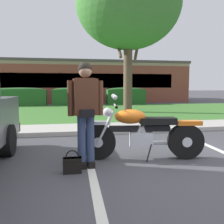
# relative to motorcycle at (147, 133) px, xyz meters

# --- Properties ---
(ground_plane) EXTENTS (140.00, 140.00, 0.00)m
(ground_plane) POSITION_rel_motorcycle_xyz_m (0.02, -0.79, -0.48)
(ground_plane) COLOR #424247
(curb_strip) EXTENTS (60.00, 0.20, 0.12)m
(curb_strip) POSITION_rel_motorcycle_xyz_m (0.02, 2.46, -0.42)
(curb_strip) COLOR #B7B2A8
(curb_strip) RESTS_ON ground
(concrete_walk) EXTENTS (60.00, 1.50, 0.08)m
(concrete_walk) POSITION_rel_motorcycle_xyz_m (0.02, 3.31, -0.44)
(concrete_walk) COLOR #B7B2A8
(concrete_walk) RESTS_ON ground
(grass_lawn) EXTENTS (60.00, 8.40, 0.06)m
(grass_lawn) POSITION_rel_motorcycle_xyz_m (0.02, 8.26, -0.45)
(grass_lawn) COLOR #3D752D
(grass_lawn) RESTS_ON ground
(stall_stripe_0) EXTENTS (0.26, 4.40, 0.01)m
(stall_stripe_0) POSITION_rel_motorcycle_xyz_m (-1.07, -0.59, -0.48)
(stall_stripe_0) COLOR silver
(stall_stripe_0) RESTS_ON ground
(motorcycle) EXTENTS (2.24, 0.82, 1.18)m
(motorcycle) POSITION_rel_motorcycle_xyz_m (0.00, 0.00, 0.00)
(motorcycle) COLOR black
(motorcycle) RESTS_ON ground
(rider_person) EXTENTS (0.57, 0.32, 1.70)m
(rider_person) POSITION_rel_motorcycle_xyz_m (-1.13, -0.26, 0.51)
(rider_person) COLOR black
(rider_person) RESTS_ON ground
(handbag) EXTENTS (0.28, 0.13, 0.36)m
(handbag) POSITION_rel_motorcycle_xyz_m (-1.36, -0.52, -0.34)
(handbag) COLOR black
(handbag) RESTS_ON ground
(shade_tree) EXTENTS (5.01, 5.01, 7.34)m
(shade_tree) POSITION_rel_motorcycle_xyz_m (1.58, 7.63, 4.71)
(shade_tree) COLOR brown
(shade_tree) RESTS_ON ground
(hedge_left) EXTENTS (3.27, 0.90, 1.24)m
(hedge_left) POSITION_rel_motorcycle_xyz_m (-4.32, 12.78, 0.17)
(hedge_left) COLOR #235623
(hedge_left) RESTS_ON ground
(hedge_center_left) EXTENTS (3.06, 0.90, 1.24)m
(hedge_center_left) POSITION_rel_motorcycle_xyz_m (-0.78, 12.78, 0.17)
(hedge_center_left) COLOR #235623
(hedge_center_left) RESTS_ON ground
(hedge_center_right) EXTENTS (2.70, 0.90, 1.24)m
(hedge_center_right) POSITION_rel_motorcycle_xyz_m (2.75, 12.78, 0.17)
(hedge_center_right) COLOR #235623
(hedge_center_right) RESTS_ON ground
(brick_building) EXTENTS (21.15, 8.68, 3.40)m
(brick_building) POSITION_rel_motorcycle_xyz_m (-1.77, 19.24, 1.22)
(brick_building) COLOR brown
(brick_building) RESTS_ON ground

